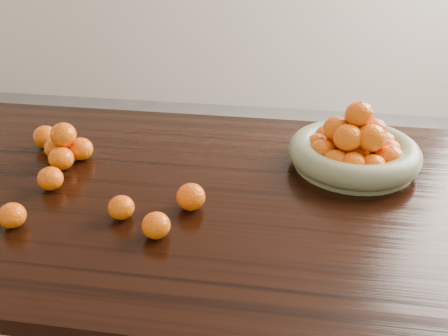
# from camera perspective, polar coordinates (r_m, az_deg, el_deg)

# --- Properties ---
(dining_table) EXTENTS (2.00, 1.00, 0.75)m
(dining_table) POSITION_cam_1_polar(r_m,az_deg,el_deg) (1.34, -1.89, -5.81)
(dining_table) COLOR black
(dining_table) RESTS_ON ground
(fruit_bowl) EXTENTS (0.36, 0.36, 0.19)m
(fruit_bowl) POSITION_cam_1_polar(r_m,az_deg,el_deg) (1.43, 14.67, 2.05)
(fruit_bowl) COLOR gray
(fruit_bowl) RESTS_ON dining_table
(orange_pyramid) EXTENTS (0.14, 0.13, 0.12)m
(orange_pyramid) POSITION_cam_1_polar(r_m,az_deg,el_deg) (1.48, -17.66, 2.27)
(orange_pyramid) COLOR orange
(orange_pyramid) RESTS_ON dining_table
(loose_orange_0) EXTENTS (0.07, 0.07, 0.06)m
(loose_orange_0) POSITION_cam_1_polar(r_m,az_deg,el_deg) (1.36, -19.22, -1.14)
(loose_orange_0) COLOR orange
(loose_orange_0) RESTS_ON dining_table
(loose_orange_1) EXTENTS (0.06, 0.06, 0.06)m
(loose_orange_1) POSITION_cam_1_polar(r_m,az_deg,el_deg) (1.19, -11.66, -4.45)
(loose_orange_1) COLOR orange
(loose_orange_1) RESTS_ON dining_table
(loose_orange_2) EXTENTS (0.06, 0.06, 0.06)m
(loose_orange_2) POSITION_cam_1_polar(r_m,az_deg,el_deg) (1.12, -7.77, -6.52)
(loose_orange_2) COLOR orange
(loose_orange_2) RESTS_ON dining_table
(loose_orange_3) EXTENTS (0.07, 0.07, 0.07)m
(loose_orange_3) POSITION_cam_1_polar(r_m,az_deg,el_deg) (1.60, -19.75, 3.40)
(loose_orange_3) COLOR orange
(loose_orange_3) RESTS_ON dining_table
(loose_orange_4) EXTENTS (0.06, 0.06, 0.06)m
(loose_orange_4) POSITION_cam_1_polar(r_m,az_deg,el_deg) (1.24, -23.05, -5.01)
(loose_orange_4) COLOR orange
(loose_orange_4) RESTS_ON dining_table
(loose_orange_5) EXTENTS (0.07, 0.07, 0.07)m
(loose_orange_5) POSITION_cam_1_polar(r_m,az_deg,el_deg) (1.21, -3.81, -3.31)
(loose_orange_5) COLOR orange
(loose_orange_5) RESTS_ON dining_table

